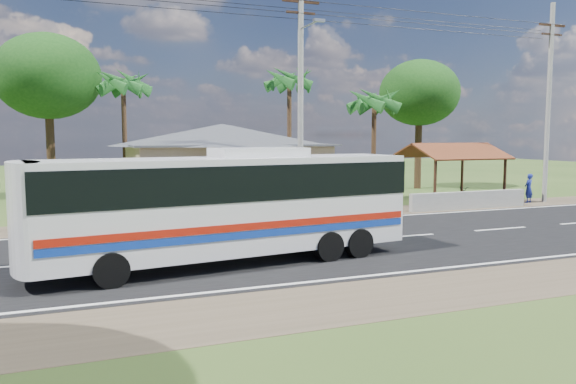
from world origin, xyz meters
name	(u,v)px	position (x,y,z in m)	size (l,w,h in m)	color
ground	(293,245)	(0.00, 0.00, 0.00)	(120.00, 120.00, 0.00)	#2C4619
road	(293,245)	(0.00, 0.00, 0.01)	(120.00, 16.00, 0.03)	black
house	(223,155)	(1.00, 13.00, 2.64)	(12.40, 10.00, 5.00)	tan
waiting_shed	(450,154)	(13.00, 8.50, 2.73)	(5.20, 4.48, 3.35)	#341E13
concrete_barrier	(469,200)	(12.00, 5.60, 0.45)	(7.00, 0.30, 0.90)	#9E9E99
utility_poles	(294,91)	(2.67, 6.49, 5.77)	(32.80, 2.22, 11.00)	#9E9E99
palm_near	(374,101)	(9.50, 11.00, 5.71)	(2.80, 2.80, 6.70)	#47301E
palm_mid	(289,81)	(6.00, 15.50, 7.16)	(2.80, 2.80, 8.20)	#47301E
palm_far	(123,84)	(-4.00, 16.00, 6.68)	(2.80, 2.80, 7.70)	#47301E
tree_behind_house	(48,77)	(-8.00, 18.00, 7.12)	(6.00, 6.00, 9.61)	#47301E
tree_behind_shed	(419,93)	(16.00, 16.00, 6.68)	(5.60, 5.60, 9.02)	#47301E
coach_bus	(231,198)	(-2.70, -1.90, 1.95)	(11.16, 3.57, 3.41)	silver
motorcycle	(460,196)	(12.99, 7.58, 0.45)	(0.59, 1.70, 0.89)	black
person	(529,188)	(16.84, 6.51, 0.81)	(0.59, 0.39, 1.63)	navy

